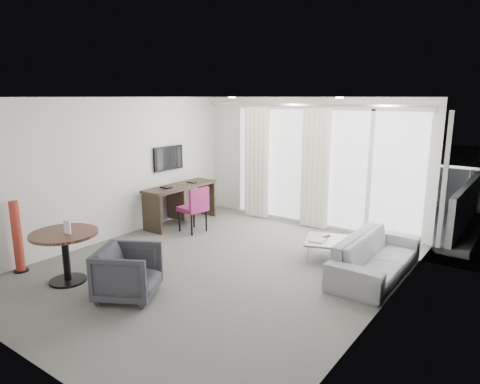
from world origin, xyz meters
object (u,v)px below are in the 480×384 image
Objects in this scene: sofa at (376,256)px; desk_chair at (193,209)px; round_table at (66,257)px; tub_armchair at (128,273)px; red_lamp at (17,237)px; rattan_chair_b at (407,195)px; rattan_chair_a at (371,203)px; desk at (181,204)px; coffee_table at (328,249)px.

desk_chair is at bearing 90.17° from sofa.
tub_armchair is (1.11, 0.19, -0.02)m from round_table.
round_table is 1.21× the size of tub_armchair.
red_lamp is 1.28× the size of rattan_chair_b.
rattan_chair_a is at bearing 20.91° from sofa.
desk_chair is at bearing -4.57° from tub_armchair.
sofa is (4.22, -0.28, -0.11)m from desk.
round_table is (0.70, -3.10, -0.03)m from desk.
desk is 2.26× the size of tub_armchair.
coffee_table is at bearing 41.97° from red_lamp.
desk is 5.08m from rattan_chair_b.
red_lamp is (-0.22, -3.31, 0.15)m from desk.
coffee_table is (2.78, 0.20, -0.29)m from desk_chair.
rattan_chair_a is at bearing -114.16° from rattan_chair_b.
desk is at bearing -143.14° from rattan_chair_b.
tub_armchair is 0.89× the size of rattan_chair_b.
rattan_chair_b is (3.05, 3.84, -0.02)m from desk_chair.
tub_armchair is 0.87× the size of rattan_chair_a.
rattan_chair_b is at bearing 66.23° from round_table.
round_table is 5.94m from rattan_chair_a.
desk is at bearing 86.25° from red_lamp.
desk reaches higher than tub_armchair.
sofa is (2.41, 2.64, -0.05)m from tub_armchair.
desk_chair is 3.13m from red_lamp.
tub_armchair is at bearing 137.62° from sofa.
rattan_chair_b reaches higher than desk.
desk_chair is at bearing 75.10° from red_lamp.
desk_chair is at bearing -26.10° from desk.
coffee_table is at bearing -58.36° from tub_armchair.
coffee_table is 2.37m from rattan_chair_a.
rattan_chair_a reaches higher than coffee_table.
red_lamp is at bearing -138.03° from coffee_table.
desk is at bearing 102.76° from round_table.
rattan_chair_a is at bearing 51.69° from desk_chair.
desk_chair reaches higher than tub_armchair.
red_lamp is at bearing 71.47° from tub_armchair.
desk_chair is at bearing -135.91° from rattan_chair_b.
desk is 3.38m from coffee_table.
sofa is 2.72m from rattan_chair_a.
desk is 1.57× the size of red_lamp.
tub_armchair is 6.72m from rattan_chair_b.
rattan_chair_b is (1.82, 6.46, 0.08)m from tub_armchair.
sofa is 3.87m from rattan_chair_b.
desk_chair reaches higher than rattan_chair_a.
tub_armchair is at bearing -58.15° from desk.
coffee_table is (1.56, 2.83, -0.19)m from tub_armchair.
round_table is 0.46× the size of sofa.
rattan_chair_a reaches higher than sofa.
sofa is 2.35× the size of rattan_chair_b.
coffee_table is at bearing 12.07° from desk_chair.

